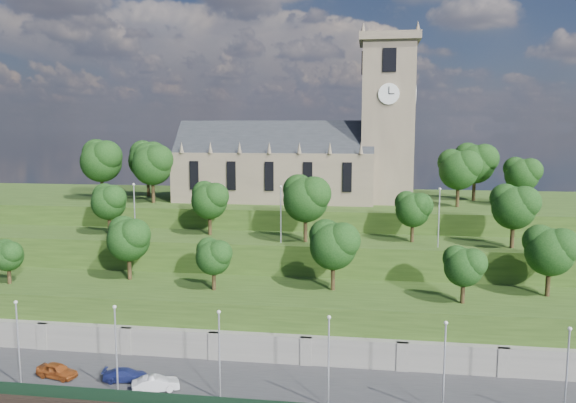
% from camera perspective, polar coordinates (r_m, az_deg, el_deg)
% --- Properties ---
extents(promenade, '(160.00, 12.00, 2.00)m').
position_cam_1_polar(promenade, '(58.42, -3.94, -18.86)').
color(promenade, '#2D2D30').
rests_on(promenade, ground).
extents(retaining_wall, '(160.00, 2.10, 5.00)m').
position_cam_1_polar(retaining_wall, '(63.12, -2.77, -15.27)').
color(retaining_wall, slate).
rests_on(retaining_wall, ground).
extents(embankment_lower, '(160.00, 12.00, 8.00)m').
position_cam_1_polar(embankment_lower, '(68.10, -1.79, -12.17)').
color(embankment_lower, '#284316').
rests_on(embankment_lower, ground).
extents(embankment_upper, '(160.00, 10.00, 12.00)m').
position_cam_1_polar(embankment_upper, '(77.85, -0.38, -8.09)').
color(embankment_upper, '#284316').
rests_on(embankment_upper, ground).
extents(hilltop, '(160.00, 32.00, 15.00)m').
position_cam_1_polar(hilltop, '(97.75, 1.46, -3.96)').
color(hilltop, '#284316').
rests_on(hilltop, ground).
extents(church, '(38.60, 12.35, 27.60)m').
position_cam_1_polar(church, '(91.82, 1.69, 4.75)').
color(church, '#6F614D').
rests_on(church, hilltop).
extents(trees_lower, '(68.57, 8.81, 8.30)m').
position_cam_1_polar(trees_lower, '(65.66, 2.20, -4.65)').
color(trees_lower, '#2E2212').
rests_on(trees_lower, embankment_lower).
extents(trees_upper, '(59.41, 8.51, 8.89)m').
position_cam_1_polar(trees_upper, '(74.12, 2.33, 0.09)').
color(trees_upper, '#2E2212').
rests_on(trees_upper, embankment_upper).
extents(trees_hilltop, '(73.24, 16.37, 10.08)m').
position_cam_1_polar(trees_hilltop, '(91.13, -1.78, 4.02)').
color(trees_hilltop, '#2E2212').
rests_on(trees_hilltop, hilltop).
extents(lamp_posts_promenade, '(60.36, 0.36, 8.54)m').
position_cam_1_polar(lamp_posts_promenade, '(53.34, -6.99, -14.62)').
color(lamp_posts_promenade, '#B2B2B7').
rests_on(lamp_posts_promenade, promenade).
extents(lamp_posts_upper, '(40.36, 0.36, 7.55)m').
position_cam_1_polar(lamp_posts_upper, '(72.79, -0.74, -0.83)').
color(lamp_posts_upper, '#B2B2B7').
rests_on(lamp_posts_upper, embankment_upper).
extents(car_left, '(4.52, 2.55, 1.45)m').
position_cam_1_polar(car_left, '(63.24, -22.42, -15.59)').
color(car_left, brown).
rests_on(car_left, promenade).
extents(car_middle, '(4.67, 3.18, 1.46)m').
position_cam_1_polar(car_middle, '(57.54, -13.30, -17.57)').
color(car_middle, silver).
rests_on(car_middle, promenade).
extents(car_right, '(4.58, 2.51, 1.26)m').
position_cam_1_polar(car_right, '(60.34, -16.20, -16.55)').
color(car_right, navy).
rests_on(car_right, promenade).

